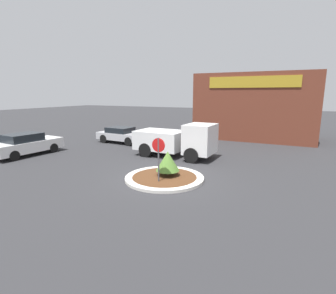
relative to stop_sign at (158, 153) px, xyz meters
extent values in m
plane|color=#2D2D30|center=(-0.07, 0.72, -1.46)|extent=(120.00, 120.00, 0.00)
cylinder|color=beige|center=(-0.07, 0.72, -1.40)|extent=(3.78, 3.78, 0.13)
cylinder|color=#4C2D19|center=(-0.07, 0.72, -1.40)|extent=(3.10, 3.10, 0.13)
cylinder|color=#4C4C51|center=(0.00, 0.00, -0.39)|extent=(0.07, 0.07, 2.14)
cylinder|color=#B71414|center=(0.00, 0.00, 0.34)|extent=(0.63, 0.03, 0.63)
cylinder|color=brown|center=(-0.02, 0.97, -1.21)|extent=(0.08, 0.08, 0.24)
cone|color=#4C752D|center=(-0.02, 0.97, -0.62)|extent=(1.14, 1.14, 0.95)
cube|color=white|center=(0.20, 5.08, -0.15)|extent=(1.72, 2.11, 1.80)
cube|color=white|center=(-2.59, 5.17, -0.44)|extent=(3.17, 2.27, 1.22)
cube|color=black|center=(0.78, 5.06, 0.16)|extent=(0.10, 1.84, 0.63)
cylinder|color=black|center=(0.08, 6.08, -1.01)|extent=(0.92, 0.27, 0.91)
cylinder|color=black|center=(0.01, 4.09, -1.01)|extent=(0.92, 0.27, 0.91)
cylinder|color=black|center=(-3.13, 6.19, -1.01)|extent=(0.92, 0.27, 0.91)
cylinder|color=black|center=(-3.19, 4.20, -1.01)|extent=(0.92, 0.27, 0.91)
cube|color=brown|center=(2.00, 15.38, 1.42)|extent=(10.15, 6.00, 5.76)
cube|color=#B28E23|center=(2.00, 12.35, 3.48)|extent=(7.10, 0.08, 0.90)
cube|color=silver|center=(-10.57, 1.23, -0.84)|extent=(2.11, 4.53, 0.69)
cube|color=black|center=(-10.59, 1.00, -0.24)|extent=(1.73, 2.23, 0.51)
cylinder|color=black|center=(-11.29, 2.65, -1.14)|extent=(0.24, 0.65, 0.64)
cylinder|color=black|center=(-9.65, 2.53, -1.14)|extent=(0.24, 0.65, 0.64)
cylinder|color=black|center=(-9.85, -0.20, -1.14)|extent=(0.24, 0.65, 0.64)
cube|color=#B7B7BC|center=(-7.47, 7.64, -0.89)|extent=(4.33, 2.08, 0.56)
cube|color=black|center=(-7.68, 7.65, -0.39)|extent=(2.13, 1.71, 0.44)
cylinder|color=black|center=(-6.11, 8.37, -1.11)|extent=(0.71, 0.24, 0.70)
cylinder|color=black|center=(-6.23, 6.73, -1.11)|extent=(0.71, 0.24, 0.70)
cylinder|color=black|center=(-8.72, 8.55, -1.11)|extent=(0.71, 0.24, 0.70)
cylinder|color=black|center=(-8.83, 6.91, -1.11)|extent=(0.71, 0.24, 0.70)
camera|label=1|loc=(5.35, -10.02, 2.59)|focal=28.00mm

